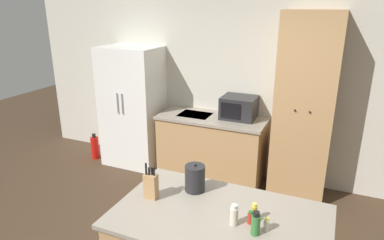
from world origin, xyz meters
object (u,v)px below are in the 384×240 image
at_px(refrigerator, 133,107).
at_px(spice_bottle_tall_dark, 254,212).
at_px(spice_bottle_pale_salt, 234,215).
at_px(kettle, 195,178).
at_px(knife_block, 151,186).
at_px(spice_bottle_short_red, 256,224).
at_px(spice_bottle_amber_oil, 266,225).
at_px(microwave, 239,107).
at_px(pantry_cabinet, 304,109).
at_px(spice_bottle_green_herb, 251,218).
at_px(fire_extinguisher, 95,147).

bearing_deg(refrigerator, spice_bottle_tall_dark, -41.12).
bearing_deg(spice_bottle_pale_salt, kettle, 143.64).
bearing_deg(knife_block, spice_bottle_short_red, -7.68).
xyz_separation_m(spice_bottle_tall_dark, spice_bottle_amber_oil, (0.11, -0.09, -0.01)).
distance_m(refrigerator, knife_block, 2.63).
xyz_separation_m(microwave, knife_block, (-0.08, -2.22, -0.05)).
distance_m(knife_block, spice_bottle_short_red, 0.89).
relative_size(pantry_cabinet, spice_bottle_amber_oil, 22.49).
bearing_deg(spice_bottle_pale_salt, spice_bottle_short_red, -15.26).
height_order(spice_bottle_green_herb, spice_bottle_pale_salt, spice_bottle_pale_salt).
bearing_deg(spice_bottle_tall_dark, spice_bottle_pale_salt, -135.21).
bearing_deg(microwave, refrigerator, -176.59).
bearing_deg(kettle, spice_bottle_short_red, -31.35).
bearing_deg(pantry_cabinet, spice_bottle_pale_salt, -95.39).
distance_m(refrigerator, pantry_cabinet, 2.49).
height_order(refrigerator, spice_bottle_tall_dark, refrigerator).
bearing_deg(spice_bottle_tall_dark, fire_extinguisher, 147.82).
bearing_deg(knife_block, kettle, 41.89).
relative_size(spice_bottle_tall_dark, spice_bottle_pale_salt, 0.83).
relative_size(pantry_cabinet, spice_bottle_tall_dark, 17.65).
bearing_deg(spice_bottle_green_herb, kettle, 154.25).
bearing_deg(spice_bottle_amber_oil, knife_block, 176.88).
xyz_separation_m(pantry_cabinet, kettle, (-0.65, -1.93, -0.14)).
height_order(pantry_cabinet, spice_bottle_tall_dark, pantry_cabinet).
xyz_separation_m(pantry_cabinet, spice_bottle_amber_oil, (0.01, -2.22, -0.21)).
height_order(pantry_cabinet, knife_block, pantry_cabinet).
distance_m(spice_bottle_short_red, spice_bottle_green_herb, 0.13).
bearing_deg(spice_bottle_pale_salt, refrigerator, 135.90).
xyz_separation_m(spice_bottle_tall_dark, fire_extinguisher, (-3.04, 1.92, -0.79)).
xyz_separation_m(spice_bottle_short_red, kettle, (-0.60, 0.37, 0.03)).
distance_m(spice_bottle_tall_dark, spice_bottle_pale_salt, 0.16).
height_order(refrigerator, microwave, refrigerator).
distance_m(spice_bottle_amber_oil, fire_extinguisher, 3.82).
height_order(spice_bottle_green_herb, fire_extinguisher, spice_bottle_green_herb).
relative_size(spice_bottle_green_herb, kettle, 0.39).
bearing_deg(pantry_cabinet, spice_bottle_tall_dark, -92.56).
xyz_separation_m(spice_bottle_short_red, spice_bottle_green_herb, (-0.06, 0.11, -0.04)).
relative_size(pantry_cabinet, spice_bottle_pale_salt, 14.63).
height_order(spice_bottle_green_herb, kettle, kettle).
bearing_deg(fire_extinguisher, spice_bottle_green_herb, -33.02).
bearing_deg(fire_extinguisher, spice_bottle_short_red, -33.88).
relative_size(knife_block, spice_bottle_short_red, 1.75).
bearing_deg(pantry_cabinet, spice_bottle_green_herb, -92.80).
bearing_deg(spice_bottle_short_red, spice_bottle_green_herb, 119.76).
bearing_deg(spice_bottle_green_herb, spice_bottle_amber_oil, -17.58).
bearing_deg(knife_block, spice_bottle_pale_salt, -5.88).
xyz_separation_m(microwave, spice_bottle_amber_oil, (0.86, -2.27, -0.11)).
bearing_deg(pantry_cabinet, kettle, -108.63).
relative_size(pantry_cabinet, knife_block, 7.64).
distance_m(pantry_cabinet, microwave, 0.85).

